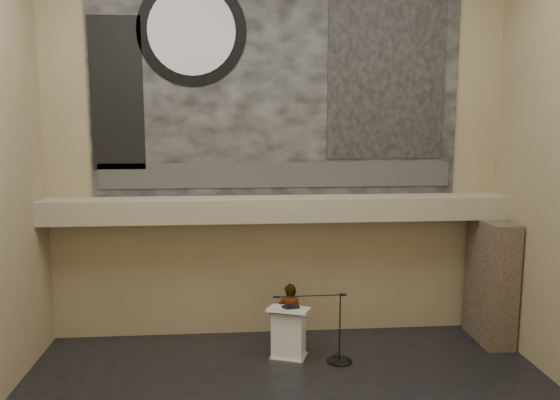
{
  "coord_description": "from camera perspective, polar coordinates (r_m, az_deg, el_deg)",
  "views": [
    {
      "loc": [
        -0.91,
        -8.01,
        4.9
      ],
      "look_at": [
        0.0,
        3.2,
        3.2
      ],
      "focal_mm": 35.0,
      "sensor_mm": 36.0,
      "label": 1
    }
  ],
  "objects": [
    {
      "name": "banner_clock_face",
      "position": [
        12.08,
        -9.22,
        17.06
      ],
      "size": [
        1.84,
        0.02,
        1.84
      ],
      "primitive_type": "cylinder",
      "rotation": [
        1.57,
        0.0,
        0.0
      ],
      "color": "silver",
      "rests_on": "banner"
    },
    {
      "name": "sprinkler_right",
      "position": [
        12.1,
        8.88,
        -2.13
      ],
      "size": [
        0.04,
        0.04,
        0.06
      ],
      "primitive_type": "cylinder",
      "color": "#B2893D",
      "rests_on": "soffit"
    },
    {
      "name": "binder",
      "position": [
        11.22,
        1.11,
        -11.11
      ],
      "size": [
        0.37,
        0.34,
        0.04
      ],
      "primitive_type": "cube",
      "rotation": [
        0.0,
        0.0,
        0.43
      ],
      "color": "black",
      "rests_on": "lectern"
    },
    {
      "name": "papers",
      "position": [
        11.17,
        0.34,
        -11.28
      ],
      "size": [
        0.27,
        0.33,
        0.0
      ],
      "primitive_type": "cube",
      "rotation": [
        0.0,
        0.0,
        -0.23
      ],
      "color": "silver",
      "rests_on": "lectern"
    },
    {
      "name": "banner_brick_print",
      "position": [
        12.2,
        -16.7,
        10.59
      ],
      "size": [
        1.1,
        0.02,
        3.2
      ],
      "primitive_type": "cube",
      "color": "black",
      "rests_on": "banner"
    },
    {
      "name": "speaker_person",
      "position": [
        11.83,
        1.03,
        -12.08
      ],
      "size": [
        0.57,
        0.42,
        1.45
      ],
      "primitive_type": "imported",
      "rotation": [
        0.0,
        0.0,
        2.98
      ],
      "color": "white",
      "rests_on": "floor"
    },
    {
      "name": "mic_stand",
      "position": [
        11.5,
        5.96,
        -15.43
      ],
      "size": [
        1.61,
        0.52,
        1.45
      ],
      "rotation": [
        0.0,
        0.0,
        0.02
      ],
      "color": "black",
      "rests_on": "floor"
    },
    {
      "name": "banner_clock_rim",
      "position": [
        12.1,
        -9.21,
        17.05
      ],
      "size": [
        2.3,
        0.02,
        2.3
      ],
      "primitive_type": "cylinder",
      "rotation": [
        1.57,
        0.0,
        0.0
      ],
      "color": "black",
      "rests_on": "banner"
    },
    {
      "name": "banner",
      "position": [
        12.04,
        -0.3,
        12.41
      ],
      "size": [
        8.0,
        0.05,
        5.0
      ],
      "primitive_type": "cube",
      "color": "black",
      "rests_on": "wall_back"
    },
    {
      "name": "banner_text_strip",
      "position": [
        12.03,
        -0.28,
        2.64
      ],
      "size": [
        7.76,
        0.02,
        0.55
      ],
      "primitive_type": "cube",
      "color": "#2E2E2E",
      "rests_on": "banner"
    },
    {
      "name": "wall_back",
      "position": [
        12.06,
        -0.31,
        5.51
      ],
      "size": [
        10.0,
        0.02,
        8.5
      ],
      "primitive_type": "cube",
      "color": "#8E7D5A",
      "rests_on": "floor"
    },
    {
      "name": "stone_pier",
      "position": [
        12.96,
        21.19,
        -7.9
      ],
      "size": [
        0.6,
        1.4,
        2.7
      ],
      "primitive_type": "cube",
      "color": "#3F3327",
      "rests_on": "floor"
    },
    {
      "name": "wall_front",
      "position": [
        4.16,
        8.02,
        -0.52
      ],
      "size": [
        10.0,
        0.02,
        8.5
      ],
      "primitive_type": "cube",
      "color": "#8E7D5A",
      "rests_on": "floor"
    },
    {
      "name": "sprinkler_left",
      "position": [
        11.79,
        -7.92,
        -2.39
      ],
      "size": [
        0.04,
        0.04,
        0.06
      ],
      "primitive_type": "cylinder",
      "color": "#B2893D",
      "rests_on": "soffit"
    },
    {
      "name": "soffit",
      "position": [
        11.8,
        -0.16,
        -0.91
      ],
      "size": [
        10.0,
        0.8,
        0.5
      ],
      "primitive_type": "cube",
      "color": "gray",
      "rests_on": "wall_back"
    },
    {
      "name": "lectern",
      "position": [
        11.42,
        0.9,
        -13.77
      ],
      "size": [
        0.95,
        0.81,
        1.14
      ],
      "rotation": [
        0.0,
        0.0,
        -0.34
      ],
      "color": "silver",
      "rests_on": "floor"
    },
    {
      "name": "banner_building_print",
      "position": [
        12.42,
        11.1,
        12.6
      ],
      "size": [
        2.6,
        0.02,
        3.6
      ],
      "primitive_type": "cube",
      "color": "black",
      "rests_on": "banner"
    }
  ]
}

